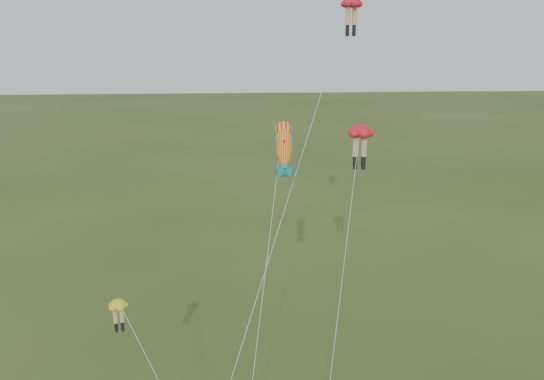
{
  "coord_description": "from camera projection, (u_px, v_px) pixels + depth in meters",
  "views": [
    {
      "loc": [
        -0.4,
        -23.84,
        20.37
      ],
      "look_at": [
        1.5,
        6.0,
        11.9
      ],
      "focal_mm": 40.0,
      "sensor_mm": 36.0,
      "label": 1
    }
  ],
  "objects": [
    {
      "name": "legs_kite_red_high",
      "position": [
        349.0,
        14.0,
        34.23
      ],
      "size": [
        9.68,
        14.72,
        21.62
      ],
      "rotation": [
        0.0,
        0.0,
        0.08
      ],
      "color": "red",
      "rests_on": "ground"
    },
    {
      "name": "legs_kite_red_mid",
      "position": [
        360.0,
        139.0,
        32.45
      ],
      "size": [
        4.02,
        9.49,
        14.95
      ],
      "rotation": [
        0.0,
        0.0,
        -0.09
      ],
      "color": "red",
      "rests_on": "ground"
    },
    {
      "name": "legs_kite_yellow",
      "position": [
        123.0,
        316.0,
        27.63
      ],
      "size": [
        5.57,
        5.39,
        8.02
      ],
      "rotation": [
        0.0,
        0.0,
        0.27
      ],
      "color": "yellow",
      "rests_on": "ground"
    },
    {
      "name": "fish_kite",
      "position": [
        284.0,
        146.0,
        30.18
      ],
      "size": [
        3.11,
        8.54,
        15.63
      ],
      "rotation": [
        0.78,
        0.0,
        -0.04
      ],
      "color": "yellow",
      "rests_on": "ground"
    }
  ]
}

